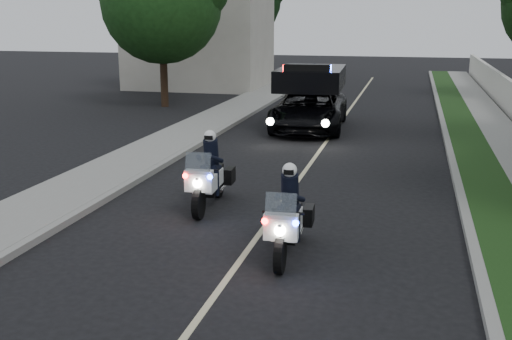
# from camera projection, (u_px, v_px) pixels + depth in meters

# --- Properties ---
(ground) EXTENTS (120.00, 120.00, 0.00)m
(ground) POSITION_uv_depth(u_px,v_px,m) (246.00, 252.00, 11.39)
(ground) COLOR black
(ground) RESTS_ON ground
(curb_right) EXTENTS (0.20, 60.00, 0.15)m
(curb_right) POSITION_uv_depth(u_px,v_px,m) (449.00, 150.00, 19.79)
(curb_right) COLOR gray
(curb_right) RESTS_ON ground
(grass_verge) EXTENTS (1.20, 60.00, 0.16)m
(grass_verge) POSITION_uv_depth(u_px,v_px,m) (472.00, 151.00, 19.62)
(grass_verge) COLOR #193814
(grass_verge) RESTS_ON ground
(curb_left) EXTENTS (0.20, 60.00, 0.15)m
(curb_left) POSITION_uv_depth(u_px,v_px,m) (209.00, 138.00, 21.76)
(curb_left) COLOR gray
(curb_left) RESTS_ON ground
(sidewalk_left) EXTENTS (2.00, 60.00, 0.16)m
(sidewalk_left) POSITION_uv_depth(u_px,v_px,m) (179.00, 137.00, 22.02)
(sidewalk_left) COLOR gray
(sidewalk_left) RESTS_ON ground
(building_far) EXTENTS (8.00, 6.00, 7.00)m
(building_far) POSITION_uv_depth(u_px,v_px,m) (199.00, 30.00, 37.38)
(building_far) COLOR #A8A396
(building_far) RESTS_ON ground
(lane_marking) EXTENTS (0.12, 50.00, 0.01)m
(lane_marking) POSITION_uv_depth(u_px,v_px,m) (323.00, 146.00, 20.79)
(lane_marking) COLOR #BFB78C
(lane_marking) RESTS_ON ground
(police_moto_left) EXTENTS (0.86, 2.13, 1.78)m
(police_moto_left) POSITION_uv_depth(u_px,v_px,m) (210.00, 207.00, 14.13)
(police_moto_left) COLOR white
(police_moto_left) RESTS_ON ground
(police_moto_right) EXTENTS (0.80, 2.05, 1.71)m
(police_moto_right) POSITION_uv_depth(u_px,v_px,m) (287.00, 254.00, 11.29)
(police_moto_right) COLOR silver
(police_moto_right) RESTS_ON ground
(police_suv) EXTENTS (2.94, 5.83, 2.77)m
(police_suv) POSITION_uv_depth(u_px,v_px,m) (309.00, 129.00, 23.92)
(police_suv) COLOR black
(police_suv) RESTS_ON ground
(bicycle) EXTENTS (0.73, 1.93, 1.00)m
(bicycle) POSITION_uv_depth(u_px,v_px,m) (314.00, 94.00, 34.67)
(bicycle) COLOR black
(bicycle) RESTS_ON ground
(cyclist) EXTENTS (0.57, 0.38, 1.56)m
(cyclist) POSITION_uv_depth(u_px,v_px,m) (314.00, 94.00, 34.67)
(cyclist) COLOR black
(cyclist) RESTS_ON ground
(tree_left_near) EXTENTS (6.87, 6.87, 9.52)m
(tree_left_near) POSITION_uv_depth(u_px,v_px,m) (165.00, 106.00, 29.99)
(tree_left_near) COLOR #194416
(tree_left_near) RESTS_ON ground
(tree_left_far) EXTENTS (8.39, 8.39, 10.92)m
(tree_left_far) POSITION_uv_depth(u_px,v_px,m) (234.00, 80.00, 42.91)
(tree_left_far) COLOR black
(tree_left_far) RESTS_ON ground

